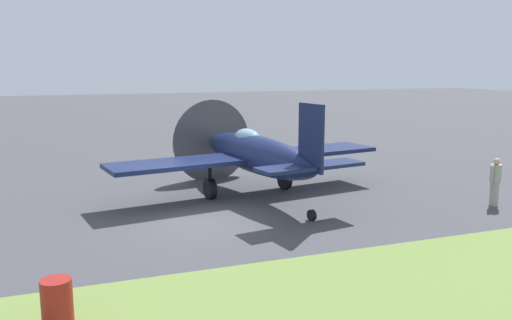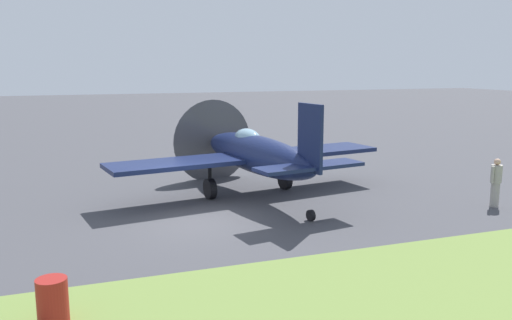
{
  "view_description": "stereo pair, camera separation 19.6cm",
  "coord_description": "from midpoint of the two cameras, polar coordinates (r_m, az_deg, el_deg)",
  "views": [
    {
      "loc": [
        -4.16,
        -16.28,
        4.94
      ],
      "look_at": [
        2.8,
        2.26,
        1.43
      ],
      "focal_mm": 37.52,
      "sensor_mm": 36.0,
      "label": 1
    },
    {
      "loc": [
        -3.97,
        -16.34,
        4.94
      ],
      "look_at": [
        2.8,
        2.26,
        1.43
      ],
      "focal_mm": 37.52,
      "sensor_mm": 36.0,
      "label": 2
    }
  ],
  "objects": [
    {
      "name": "airplane_lead",
      "position": [
        20.22,
        -0.53,
        0.69
      ],
      "size": [
        11.12,
        8.85,
        3.93
      ],
      "rotation": [
        0.0,
        0.0,
        0.15
      ],
      "color": "#141E47",
      "rests_on": "ground"
    },
    {
      "name": "ground_crew_chief",
      "position": [
        20.65,
        23.9,
        -2.06
      ],
      "size": [
        0.61,
        0.38,
        1.73
      ],
      "rotation": [
        0.0,
        0.0,
        3.43
      ],
      "color": "#9E998E",
      "rests_on": "ground"
    },
    {
      "name": "fuel_drum",
      "position": [
        11.35,
        -20.93,
        -13.93
      ],
      "size": [
        0.6,
        0.6,
        0.9
      ],
      "primitive_type": "cylinder",
      "color": "maroon",
      "rests_on": "ground"
    },
    {
      "name": "ground_plane",
      "position": [
        17.52,
        -6.35,
        -6.38
      ],
      "size": [
        160.0,
        160.0,
        0.0
      ],
      "primitive_type": "plane",
      "color": "#424247"
    }
  ]
}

